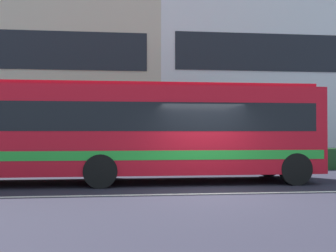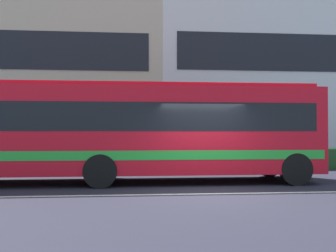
{
  "view_description": "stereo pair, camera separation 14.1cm",
  "coord_description": "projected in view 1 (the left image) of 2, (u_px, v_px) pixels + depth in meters",
  "views": [
    {
      "loc": [
        -2.23,
        -9.87,
        1.64
      ],
      "look_at": [
        -1.0,
        2.11,
        1.85
      ],
      "focal_mm": 40.12,
      "sensor_mm": 36.0,
      "label": 1
    },
    {
      "loc": [
        -2.09,
        -9.88,
        1.64
      ],
      "look_at": [
        -1.0,
        2.11,
        1.85
      ],
      "focal_mm": 40.12,
      "sensor_mm": 36.0,
      "label": 2
    }
  ],
  "objects": [
    {
      "name": "hedge_row_far",
      "position": [
        164.0,
        160.0,
        16.24
      ],
      "size": [
        16.84,
        1.1,
        0.92
      ],
      "primitive_type": "cube",
      "color": "#265226",
      "rests_on": "ground_plane"
    },
    {
      "name": "ground_plane",
      "position": [
        213.0,
        194.0,
        10.02
      ],
      "size": [
        160.0,
        160.0,
        0.0
      ],
      "primitive_type": "plane",
      "color": "#22212D"
    },
    {
      "name": "apartment_block_right",
      "position": [
        286.0,
        82.0,
        27.65
      ],
      "size": [
        19.59,
        12.01,
        10.69
      ],
      "color": "silver",
      "rests_on": "ground_plane"
    },
    {
      "name": "transit_bus",
      "position": [
        127.0,
        129.0,
        12.29
      ],
      "size": [
        12.44,
        2.66,
        3.18
      ],
      "color": "red",
      "rests_on": "ground_plane"
    },
    {
      "name": "lane_centre_line",
      "position": [
        213.0,
        194.0,
        10.02
      ],
      "size": [
        60.0,
        0.16,
        0.01
      ],
      "primitive_type": "cube",
      "color": "silver",
      "rests_on": "ground_plane"
    },
    {
      "name": "apartment_block_left",
      "position": [
        11.0,
        80.0,
        25.64
      ],
      "size": [
        19.58,
        12.01,
        10.44
      ],
      "color": "#BAB099",
      "rests_on": "ground_plane"
    }
  ]
}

